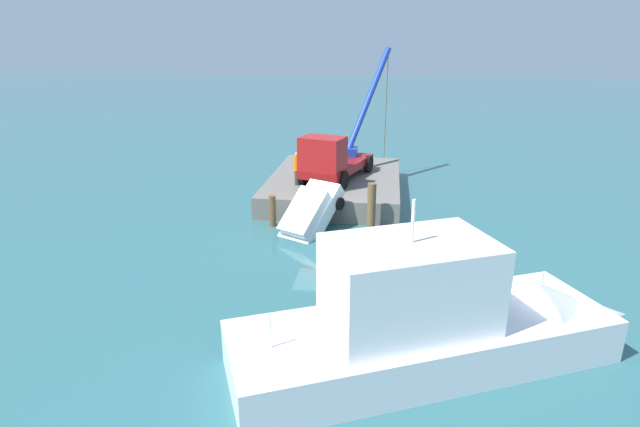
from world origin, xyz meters
TOP-DOWN VIEW (x-y plane):
  - ground at (0.00, 0.00)m, footprint 200.00×200.00m
  - dock at (-6.43, 0.00)m, footprint 10.09×7.55m
  - crane_truck at (-5.41, 0.03)m, footprint 8.84×4.86m
  - dock_worker at (-4.18, -1.88)m, footprint 0.34×0.34m
  - salvaged_car at (0.06, -0.70)m, footprint 4.35×3.51m
  - moored_yacht at (9.19, 5.71)m, footprint 8.63×13.38m
  - piling_near at (-0.70, -2.51)m, footprint 0.34×0.34m
  - piling_mid at (-0.55, -0.17)m, footprint 0.43×0.43m
  - piling_far at (-0.78, 2.38)m, footprint 0.41×0.41m

SIDE VIEW (x-z plane):
  - ground at x=0.00m, z-range 0.00..0.00m
  - dock at x=-6.43m, z-range 0.00..1.18m
  - salvaged_car at x=0.06m, z-range -1.09..2.38m
  - moored_yacht at x=9.19m, z-range -2.51..4.00m
  - piling_near at x=-0.70m, z-range 0.00..1.58m
  - piling_mid at x=-0.55m, z-range 0.00..1.91m
  - piling_far at x=-0.78m, z-range 0.00..2.38m
  - dock_worker at x=-4.18m, z-range 1.20..3.05m
  - crane_truck at x=-5.41m, z-range -1.00..6.20m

